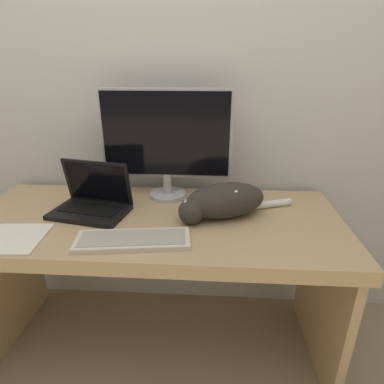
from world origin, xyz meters
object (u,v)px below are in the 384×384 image
(cat, at_px, (223,201))
(laptop, at_px, (92,202))
(external_keyboard, at_px, (133,240))
(monitor, at_px, (166,141))

(cat, bearing_deg, laptop, 159.11)
(laptop, height_order, external_keyboard, laptop)
(monitor, xyz_separation_m, cat, (0.26, -0.21, -0.20))
(monitor, xyz_separation_m, laptop, (-0.31, -0.19, -0.23))
(laptop, distance_m, cat, 0.57)
(monitor, relative_size, cat, 1.20)
(laptop, bearing_deg, monitor, 43.05)
(monitor, height_order, cat, monitor)
(external_keyboard, relative_size, cat, 0.87)
(monitor, bearing_deg, laptop, -148.18)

